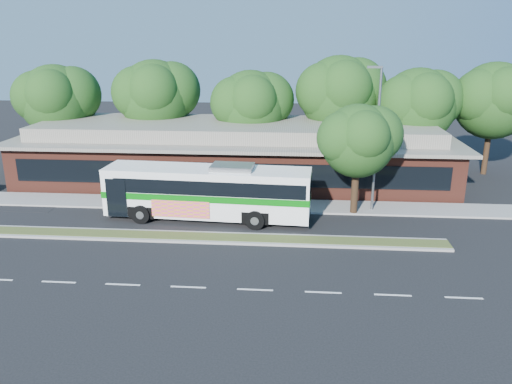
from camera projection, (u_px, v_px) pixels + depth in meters
ground at (208, 243)px, 27.05m from camera, size 120.00×120.00×0.00m
median_strip at (209, 238)px, 27.60m from camera, size 26.00×1.10×0.15m
sidewalk at (224, 204)px, 33.13m from camera, size 44.00×2.60×0.12m
plaza_building at (236, 152)px, 38.78m from camera, size 33.20×11.20×4.45m
lamp_post at (376, 136)px, 30.57m from camera, size 0.93×0.18×9.07m
tree_bg_a at (62, 98)px, 40.83m from camera, size 6.47×5.80×8.63m
tree_bg_b at (161, 95)px, 41.09m from camera, size 6.69×6.00×9.00m
tree_bg_c at (256, 104)px, 39.68m from camera, size 6.24×5.60×8.26m
tree_bg_d at (345, 93)px, 39.86m from camera, size 6.91×6.20×9.37m
tree_bg_e at (423, 104)px, 38.64m from camera, size 6.47×5.80×8.50m
tree_bg_f at (499, 99)px, 39.04m from camera, size 6.69×6.00×8.92m
transit_bus at (208, 189)px, 30.07m from camera, size 12.58×3.48×3.49m
sidewalk_tree at (363, 139)px, 30.16m from camera, size 4.99×4.47×6.92m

